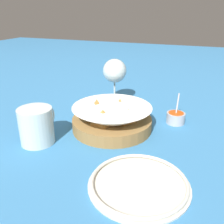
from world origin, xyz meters
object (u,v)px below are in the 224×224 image
wine_glass (115,72)px  sauce_cup (176,117)px  food_basket (112,119)px  side_plate (139,183)px  beer_mug (37,127)px

wine_glass → sauce_cup: bearing=-112.2°
food_basket → side_plate: size_ratio=1.12×
sauce_cup → beer_mug: 0.44m
wine_glass → beer_mug: size_ratio=1.31×
food_basket → wine_glass: (0.22, 0.07, 0.09)m
wine_glass → side_plate: wine_glass is taller
sauce_cup → wine_glass: bearing=67.8°
wine_glass → beer_mug: (-0.37, 0.09, -0.08)m
sauce_cup → food_basket: bearing=122.5°
sauce_cup → wine_glass: 0.30m
wine_glass → beer_mug: 0.39m
side_plate → food_basket: bearing=33.0°
food_basket → beer_mug: size_ratio=1.84×
wine_glass → beer_mug: wine_glass is taller
wine_glass → side_plate: (-0.46, -0.23, -0.12)m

